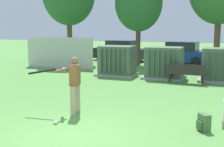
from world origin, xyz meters
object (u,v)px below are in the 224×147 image
Objects in this scene: park_bench at (186,72)px; parked_car_leftmost at (60,49)px; transformer_mid_west at (164,63)px; sports_ball at (56,123)px; transformer_west at (117,61)px; transformer_mid_east at (222,65)px; batter at (73,82)px; parked_car_right_of_center at (181,54)px; parked_car_left_of_center at (120,51)px; backpack at (204,123)px.

parked_car_leftmost is (-11.78, 8.21, 0.22)m from park_bench.
sports_ball is (-1.27, -8.42, -0.74)m from transformer_mid_west.
transformer_west is at bearing -41.79° from parked_car_leftmost.
transformer_mid_east is 1.21× the size of batter.
transformer_mid_west is 6.57m from parked_car_right_of_center.
park_bench is at bearing -41.39° from transformer_mid_west.
parked_car_left_of_center is 1.01× the size of parked_car_right_of_center.
parked_car_leftmost reaches higher than backpack.
backpack is (-0.29, -7.62, -0.57)m from transformer_mid_east.
batter reaches higher than transformer_west.
transformer_mid_east is 0.48× the size of parked_car_leftmost.
transformer_mid_east is 7.06m from parked_car_right_of_center.
batter reaches higher than transformer_mid_west.
transformer_mid_east is (5.37, 0.09, 0.00)m from transformer_west.
transformer_west is at bearing 99.89° from batter.
parked_car_leftmost is 0.99× the size of parked_car_left_of_center.
transformer_mid_west is at bearing 138.61° from park_bench.
park_bench is at bearing -53.08° from parked_car_left_of_center.
backpack is 0.10× the size of parked_car_left_of_center.
batter is at bearing -100.15° from transformer_mid_west.
transformer_mid_west is 0.48× the size of parked_car_leftmost.
transformer_west is 9.10m from backpack.
sports_ball is (-2.50, -7.33, -0.49)m from park_bench.
parked_car_right_of_center is at bearing 114.03° from transformer_mid_east.
transformer_mid_east is 0.48× the size of parked_car_left_of_center.
sports_ball is 18.11m from parked_car_leftmost.
transformer_mid_west is at bearing -89.12° from parked_car_right_of_center.
transformer_west reaches higher than backpack.
parked_car_leftmost is at bearing 152.25° from transformer_mid_east.
transformer_mid_east is (2.78, 0.11, 0.00)m from transformer_mid_west.
parked_car_leftmost is (-9.23, 14.46, -0.22)m from batter.
transformer_mid_west is 12.73m from parked_car_leftmost.
park_bench is 0.42× the size of parked_car_leftmost.
transformer_mid_east reaches higher than park_bench.
transformer_west and parked_car_right_of_center have the same top height.
sports_ball is 0.20× the size of backpack.
parked_car_leftmost is at bearing 122.55° from batter.
parked_car_left_of_center is (-3.71, 15.60, 0.71)m from sports_ball.
transformer_west is 1.00× the size of transformer_mid_east.
parked_car_leftmost is (-13.04, 14.63, 0.54)m from backpack.
transformer_west is 10.66m from parked_car_leftmost.
parked_car_left_of_center is at bearing 116.96° from backpack.
transformer_mid_east is 4.77× the size of backpack.
batter is (1.28, -7.36, 0.19)m from transformer_west.
parked_car_left_of_center is (-7.76, 7.07, -0.04)m from transformer_mid_east.
batter reaches higher than parked_car_right_of_center.
transformer_mid_east and parked_car_left_of_center have the same top height.
backpack is at bearing -79.56° from parked_car_right_of_center.
park_bench is at bearing -80.11° from parked_car_right_of_center.
park_bench is 4.14× the size of backpack.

